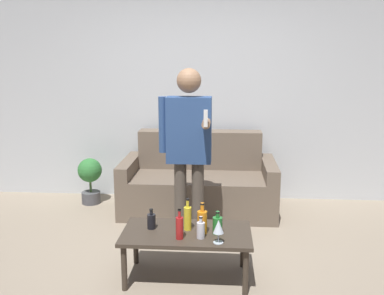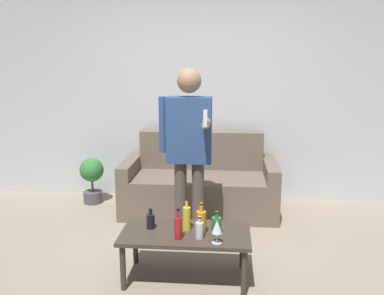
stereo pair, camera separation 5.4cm
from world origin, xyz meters
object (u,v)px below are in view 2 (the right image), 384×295
at_px(bottle_orange, 216,225).
at_px(person_standing_front, 189,143).
at_px(coffee_table, 186,237).
at_px(couch, 200,183).

distance_m(bottle_orange, person_standing_front, 0.87).
height_order(coffee_table, bottle_orange, bottle_orange).
relative_size(couch, bottle_orange, 9.54).
bearing_deg(couch, bottle_orange, -81.56).
bearing_deg(bottle_orange, couch, 98.44).
height_order(bottle_orange, person_standing_front, person_standing_front).
relative_size(bottle_orange, person_standing_front, 0.11).
bearing_deg(coffee_table, couch, 89.76).
bearing_deg(person_standing_front, coffee_table, -86.75).
distance_m(couch, coffee_table, 1.56).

